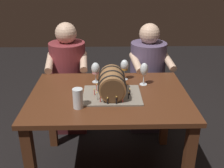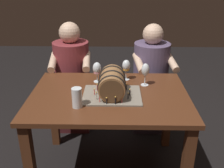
# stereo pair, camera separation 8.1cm
# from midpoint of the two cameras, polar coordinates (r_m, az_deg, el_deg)

# --- Properties ---
(dining_table) EXTENTS (1.23, 0.89, 0.76)m
(dining_table) POSITION_cam_midpoint_polar(r_m,az_deg,el_deg) (2.13, 0.51, -5.04)
(dining_table) COLOR #562D19
(dining_table) RESTS_ON ground
(barrel_cake) EXTENTS (0.44, 0.35, 0.21)m
(barrel_cake) POSITION_cam_midpoint_polar(r_m,az_deg,el_deg) (2.00, 1.16, -0.12)
(barrel_cake) COLOR gray
(barrel_cake) RESTS_ON dining_table
(wine_glass_amber) EXTENTS (0.07, 0.07, 0.18)m
(wine_glass_amber) POSITION_cam_midpoint_polar(r_m,az_deg,el_deg) (2.29, 4.08, 3.82)
(wine_glass_amber) COLOR white
(wine_glass_amber) RESTS_ON dining_table
(wine_glass_empty) EXTENTS (0.07, 0.07, 0.19)m
(wine_glass_empty) POSITION_cam_midpoint_polar(r_m,az_deg,el_deg) (2.20, 8.25, 2.93)
(wine_glass_empty) COLOR white
(wine_glass_empty) RESTS_ON dining_table
(wine_glass_rose) EXTENTS (0.07, 0.07, 0.18)m
(wine_glass_rose) POSITION_cam_midpoint_polar(r_m,az_deg,el_deg) (2.25, -2.21, 3.25)
(wine_glass_rose) COLOR white
(wine_glass_rose) RESTS_ON dining_table
(beer_pint) EXTENTS (0.07, 0.07, 0.14)m
(beer_pint) POSITION_cam_midpoint_polar(r_m,az_deg,el_deg) (1.87, -6.31, -3.06)
(beer_pint) COLOR white
(beer_pint) RESTS_ON dining_table
(person_seated_left) EXTENTS (0.42, 0.49, 1.18)m
(person_seated_left) POSITION_cam_midpoint_polar(r_m,az_deg,el_deg) (2.83, -7.65, 0.68)
(person_seated_left) COLOR #4C1B1E
(person_seated_left) RESTS_ON ground
(person_seated_right) EXTENTS (0.45, 0.52, 1.16)m
(person_seated_right) POSITION_cam_midpoint_polar(r_m,az_deg,el_deg) (2.83, 9.03, 0.41)
(person_seated_right) COLOR #372D40
(person_seated_right) RESTS_ON ground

